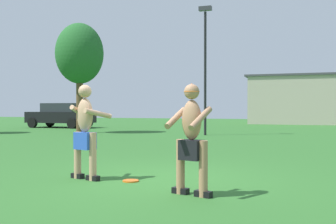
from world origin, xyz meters
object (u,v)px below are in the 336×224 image
(player_in_black, at_px, (191,134))
(lamp_post, at_px, (205,57))
(tree_right_field, at_px, (80,54))
(car_black_mid_lot, at_px, (61,115))
(player_near, at_px, (85,129))
(frisbee, at_px, (131,181))

(player_in_black, distance_m, lamp_post, 13.72)
(tree_right_field, bearing_deg, lamp_post, 3.07)
(player_in_black, bearing_deg, car_black_mid_lot, 128.52)
(player_near, bearing_deg, tree_right_field, 121.63)
(player_in_black, height_order, car_black_mid_lot, player_in_black)
(player_in_black, height_order, frisbee, player_in_black)
(player_in_black, xyz_separation_m, lamp_post, (-3.06, 13.08, 2.78))
(tree_right_field, bearing_deg, frisbee, -55.33)
(car_black_mid_lot, bearing_deg, player_in_black, -51.48)
(car_black_mid_lot, bearing_deg, frisbee, -53.06)
(player_near, bearing_deg, lamp_post, 94.00)
(frisbee, xyz_separation_m, tree_right_field, (-8.28, 11.97, 4.02))
(player_near, xyz_separation_m, frisbee, (0.87, 0.06, -0.89))
(player_in_black, height_order, tree_right_field, tree_right_field)
(player_near, distance_m, lamp_post, 12.73)
(frisbee, xyz_separation_m, lamp_post, (-1.73, 12.33, 3.67))
(lamp_post, bearing_deg, frisbee, -82.00)
(player_near, distance_m, tree_right_field, 14.48)
(player_near, xyz_separation_m, lamp_post, (-0.87, 12.39, 2.78))
(player_near, height_order, player_in_black, player_near)
(player_near, distance_m, frisbee, 1.25)
(player_near, relative_size, frisbee, 6.00)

